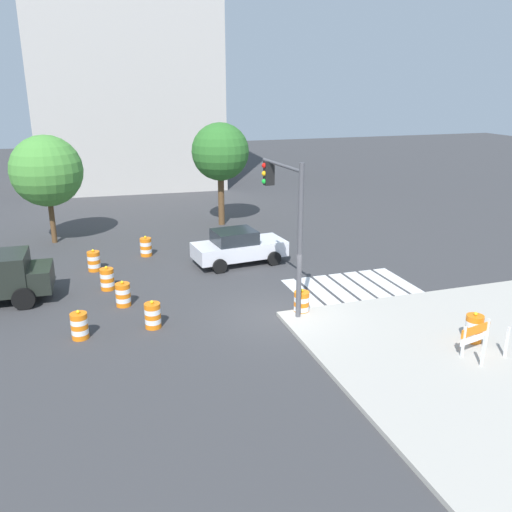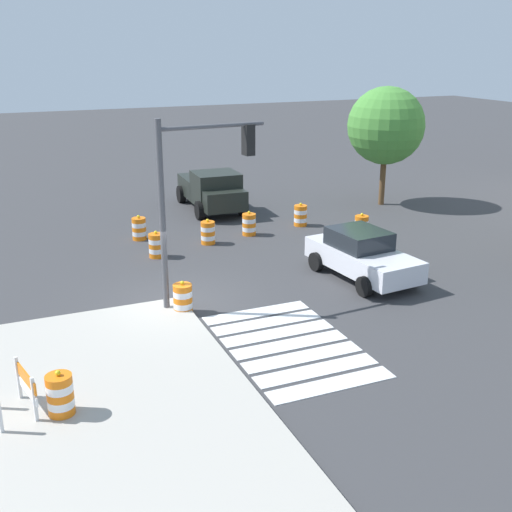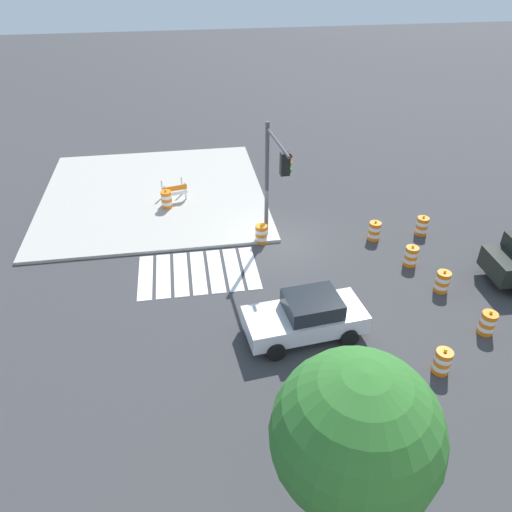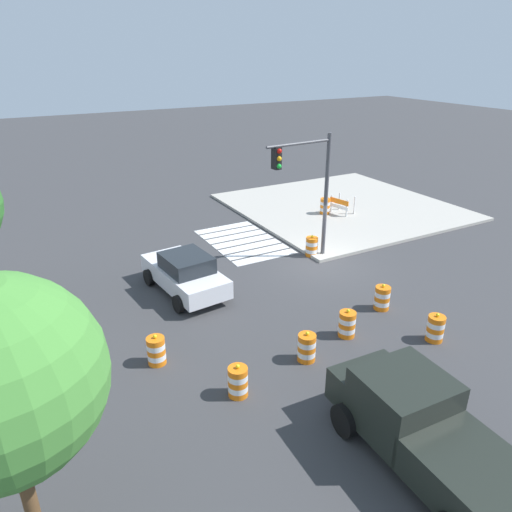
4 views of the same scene
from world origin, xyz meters
name	(u,v)px [view 1 (image 1 of 4)]	position (x,y,z in m)	size (l,w,h in m)	color
ground_plane	(276,316)	(0.00, 0.00, 0.00)	(120.00, 120.00, 0.00)	#38383A
crosswalk_stripes	(351,286)	(4.00, 1.80, 0.01)	(5.10, 3.20, 0.02)	silver
sports_car	(238,247)	(0.37, 6.24, 0.81)	(4.46, 2.47, 1.63)	silver
traffic_barrel_near_corner	(146,247)	(-3.64, 8.75, 0.45)	(0.56, 0.56, 1.02)	orange
traffic_barrel_crosswalk_end	(107,279)	(-5.72, 4.65, 0.45)	(0.56, 0.56, 1.02)	orange
traffic_barrel_median_near	(153,315)	(-4.43, 0.40, 0.45)	(0.56, 0.56, 1.02)	orange
traffic_barrel_median_far	(302,303)	(0.90, -0.19, 0.45)	(0.56, 0.56, 1.02)	orange
traffic_barrel_far_curb	(94,261)	(-6.15, 7.24, 0.45)	(0.56, 0.56, 1.02)	orange
traffic_barrel_lane_center	(79,326)	(-6.86, 0.32, 0.45)	(0.56, 0.56, 1.02)	orange
traffic_barrel_opposite_curb	(123,295)	(-5.25, 2.70, 0.45)	(0.56, 0.56, 1.02)	orange
traffic_barrel_on_sidewalk	(474,328)	(5.25, -4.16, 0.60)	(0.56, 0.56, 1.02)	orange
construction_barricade	(480,337)	(4.82, -4.94, 0.72)	(1.38, 1.03, 1.00)	silver
traffic_light_pole	(286,207)	(0.51, 0.53, 3.91)	(0.57, 3.29, 5.50)	#4C4C51
street_tree_streetside_near	(220,152)	(1.47, 13.59, 4.31)	(3.33, 3.33, 6.01)	brown
street_tree_streetside_mid	(46,171)	(-8.01, 12.63, 3.82)	(3.66, 3.66, 5.66)	brown
office_building_far	(126,49)	(-2.05, 29.32, 10.64)	(14.00, 10.00, 21.29)	#B2ADA8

